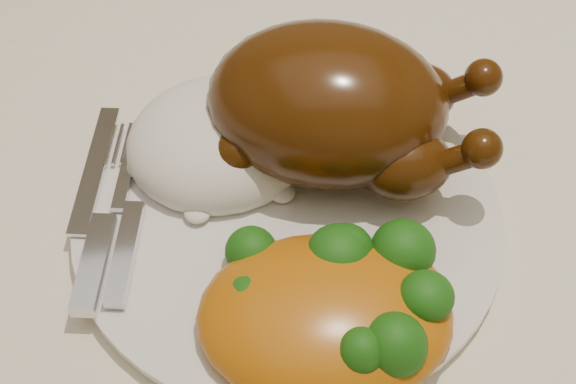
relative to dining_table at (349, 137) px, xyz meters
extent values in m
cube|color=brown|center=(0.00, 0.00, 0.07)|extent=(1.60, 0.90, 0.04)
cube|color=silver|center=(0.00, 0.00, 0.10)|extent=(1.72, 1.02, 0.01)
cylinder|color=white|center=(-0.08, -0.16, 0.11)|extent=(0.30, 0.30, 0.01)
ellipsoid|color=#452407|center=(-0.05, -0.12, 0.16)|extent=(0.18, 0.16, 0.10)
ellipsoid|color=#452407|center=(-0.06, -0.12, 0.18)|extent=(0.09, 0.07, 0.04)
ellipsoid|color=#452407|center=(-0.01, -0.16, 0.15)|extent=(0.06, 0.04, 0.04)
sphere|color=#452407|center=(0.03, -0.18, 0.17)|extent=(0.02, 0.02, 0.02)
ellipsoid|color=#452407|center=(0.01, -0.11, 0.15)|extent=(0.06, 0.04, 0.04)
sphere|color=#452407|center=(0.05, -0.12, 0.17)|extent=(0.02, 0.02, 0.02)
sphere|color=#452407|center=(-0.11, -0.14, 0.14)|extent=(0.03, 0.03, 0.03)
sphere|color=#452407|center=(-0.08, -0.07, 0.14)|extent=(0.03, 0.03, 0.03)
ellipsoid|color=white|center=(-0.11, -0.11, 0.13)|extent=(0.14, 0.13, 0.06)
ellipsoid|color=#C66F0C|center=(-0.07, -0.25, 0.12)|extent=(0.16, 0.13, 0.05)
ellipsoid|color=#C66F0C|center=(-0.03, -0.24, 0.12)|extent=(0.06, 0.06, 0.03)
ellipsoid|color=#16410A|center=(-0.06, -0.21, 0.14)|extent=(0.04, 0.04, 0.03)
ellipsoid|color=#16410A|center=(-0.02, -0.22, 0.13)|extent=(0.04, 0.04, 0.03)
ellipsoid|color=#16410A|center=(-0.04, -0.28, 0.14)|extent=(0.04, 0.04, 0.04)
ellipsoid|color=#16410A|center=(-0.05, -0.21, 0.13)|extent=(0.03, 0.03, 0.04)
ellipsoid|color=#16410A|center=(-0.06, -0.28, 0.14)|extent=(0.03, 0.03, 0.03)
ellipsoid|color=#16410A|center=(-0.11, -0.23, 0.13)|extent=(0.04, 0.04, 0.03)
ellipsoid|color=#16410A|center=(-0.02, -0.25, 0.14)|extent=(0.03, 0.03, 0.03)
ellipsoid|color=#16410A|center=(-0.07, -0.27, 0.13)|extent=(0.02, 0.02, 0.02)
ellipsoid|color=#16410A|center=(-0.11, -0.20, 0.13)|extent=(0.03, 0.03, 0.03)
cube|color=silver|center=(-0.20, -0.11, 0.12)|extent=(0.03, 0.11, 0.00)
cube|color=silver|center=(-0.20, -0.19, 0.12)|extent=(0.03, 0.07, 0.01)
cube|color=silver|center=(-0.18, -0.18, 0.12)|extent=(0.03, 0.07, 0.01)
cube|color=silver|center=(-0.18, -0.11, 0.12)|extent=(0.03, 0.08, 0.00)
camera|label=1|loc=(-0.13, -0.47, 0.51)|focal=50.00mm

